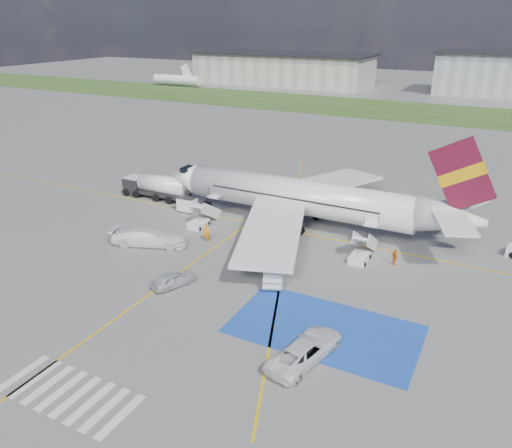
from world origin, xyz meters
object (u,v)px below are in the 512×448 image
object	(u,v)px
car_silver_a	(173,279)
van_white_b	(149,235)
airliner	(310,198)
gpu_cart	(187,205)
fuel_tanker	(157,188)
car_silver_b	(274,272)
van_white_a	(306,347)

from	to	relation	value
car_silver_a	van_white_b	world-z (taller)	van_white_b
airliner	car_silver_a	size ratio (longest dim) A/B	9.29
airliner	gpu_cart	xyz separation A→B (m)	(-14.83, -2.36, -2.56)
fuel_tanker	gpu_cart	size ratio (longest dim) A/B	4.11
fuel_tanker	van_white_b	distance (m)	14.55
car_silver_a	car_silver_b	size ratio (longest dim) A/B	0.82
fuel_tanker	van_white_b	size ratio (longest dim) A/B	1.57
airliner	car_silver_b	world-z (taller)	airliner
car_silver_b	gpu_cart	bearing A→B (deg)	-54.89
van_white_a	fuel_tanker	bearing A→B (deg)	-24.60
gpu_cart	van_white_b	size ratio (longest dim) A/B	0.38
gpu_cart	van_white_a	world-z (taller)	van_white_a
fuel_tanker	car_silver_a	distance (m)	23.62
gpu_cart	car_silver_b	world-z (taller)	gpu_cart
car_silver_a	airliner	bearing A→B (deg)	-84.29
car_silver_b	van_white_b	world-z (taller)	van_white_b
car_silver_a	car_silver_b	distance (m)	8.89
van_white_a	van_white_b	xyz separation A→B (m)	(-21.34, 9.85, 0.17)
car_silver_b	van_white_a	world-z (taller)	van_white_a
car_silver_b	van_white_b	xyz separation A→B (m)	(-14.63, 0.82, 0.36)
van_white_a	van_white_b	world-z (taller)	van_white_b
airliner	car_silver_b	bearing A→B (deg)	-82.01
car_silver_b	van_white_a	size ratio (longest dim) A/B	0.92
gpu_cart	fuel_tanker	bearing A→B (deg)	157.91
van_white_a	car_silver_b	bearing A→B (deg)	-41.55
airliner	gpu_cart	world-z (taller)	airliner
fuel_tanker	van_white_a	xyz separation A→B (m)	(29.60, -21.83, -0.34)
gpu_cart	van_white_a	size ratio (longest dim) A/B	0.43
fuel_tanker	van_white_a	distance (m)	36.78
gpu_cart	car_silver_a	xyz separation A→B (m)	(9.28, -15.56, -0.15)
car_silver_a	van_white_a	world-z (taller)	van_white_a
airliner	gpu_cart	bearing A→B (deg)	-170.96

